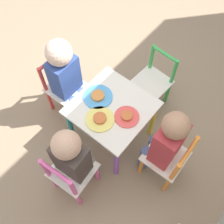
{
  "coord_description": "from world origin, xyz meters",
  "views": [
    {
      "loc": [
        0.7,
        0.57,
        1.91
      ],
      "look_at": [
        0.0,
        0.0,
        0.37
      ],
      "focal_mm": 42.0,
      "sensor_mm": 36.0,
      "label": 1
    }
  ],
  "objects": [
    {
      "name": "ground_plane",
      "position": [
        0.0,
        0.0,
        0.0
      ],
      "size": [
        6.0,
        6.0,
        0.0
      ],
      "primitive_type": "plane",
      "color": "#8C755B"
    },
    {
      "name": "child_front",
      "position": [
        0.01,
        -0.41,
        0.47
      ],
      "size": [
        0.2,
        0.23,
        0.76
      ],
      "rotation": [
        0.0,
        0.0,
        -3.12
      ],
      "color": "#4C608E",
      "rests_on": "ground_plane"
    },
    {
      "name": "chair_orange",
      "position": [
        -0.01,
        0.47,
        0.25
      ],
      "size": [
        0.27,
        0.27,
        0.52
      ],
      "rotation": [
        0.0,
        0.0,
        0.02
      ],
      "color": "silver",
      "rests_on": "ground_plane"
    },
    {
      "name": "plate_right",
      "position": [
        0.12,
        0.0,
        0.45
      ],
      "size": [
        0.19,
        0.19,
        0.03
      ],
      "color": "#EADB66",
      "rests_on": "kids_table"
    },
    {
      "name": "child_right",
      "position": [
        0.41,
        0.04,
        0.44
      ],
      "size": [
        0.22,
        0.21,
        0.72
      ],
      "rotation": [
        0.0,
        0.0,
        -1.48
      ],
      "color": "#7A6B5B",
      "rests_on": "ground_plane"
    },
    {
      "name": "chair_red",
      "position": [
        0.01,
        -0.47,
        0.25
      ],
      "size": [
        0.27,
        0.27,
        0.52
      ],
      "rotation": [
        0.0,
        0.0,
        -3.12
      ],
      "color": "silver",
      "rests_on": "ground_plane"
    },
    {
      "name": "kids_table",
      "position": [
        0.0,
        0.0,
        0.36
      ],
      "size": [
        0.49,
        0.49,
        0.44
      ],
      "color": "silver",
      "rests_on": "ground_plane"
    },
    {
      "name": "child_back",
      "position": [
        -0.01,
        0.41,
        0.45
      ],
      "size": [
        0.2,
        0.21,
        0.76
      ],
      "rotation": [
        0.0,
        0.0,
        0.02
      ],
      "color": "#4C608E",
      "rests_on": "ground_plane"
    },
    {
      "name": "chair_pink",
      "position": [
        0.47,
        0.04,
        0.25
      ],
      "size": [
        0.28,
        0.28,
        0.52
      ],
      "rotation": [
        0.0,
        0.0,
        -1.48
      ],
      "color": "silver",
      "rests_on": "ground_plane"
    },
    {
      "name": "chair_green",
      "position": [
        -0.47,
        0.03,
        0.25
      ],
      "size": [
        0.28,
        0.28,
        0.52
      ],
      "rotation": [
        0.0,
        0.0,
        1.5
      ],
      "color": "silver",
      "rests_on": "ground_plane"
    },
    {
      "name": "plate_front",
      "position": [
        -0.0,
        -0.12,
        0.45
      ],
      "size": [
        0.2,
        0.2,
        0.03
      ],
      "color": "#4C9EE0",
      "rests_on": "kids_table"
    },
    {
      "name": "plate_back",
      "position": [
        0.0,
        0.12,
        0.45
      ],
      "size": [
        0.16,
        0.16,
        0.03
      ],
      "color": "#E54C47",
      "rests_on": "kids_table"
    }
  ]
}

